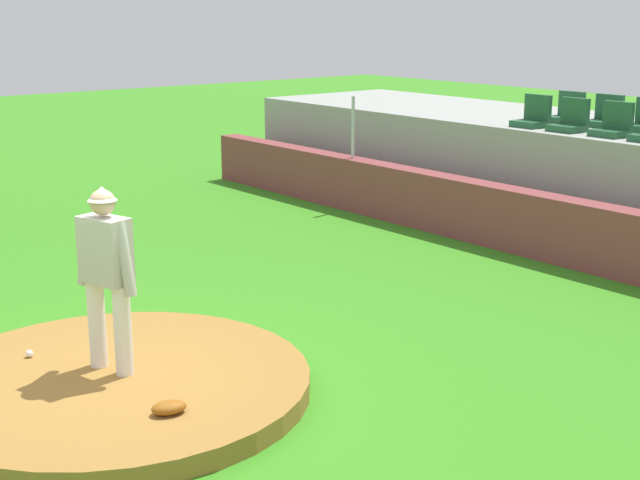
{
  "coord_description": "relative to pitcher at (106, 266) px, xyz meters",
  "views": [
    {
      "loc": [
        7.27,
        -3.42,
        3.49
      ],
      "look_at": [
        0.0,
        2.45,
        1.09
      ],
      "focal_mm": 50.88,
      "sensor_mm": 36.0,
      "label": 1
    }
  ],
  "objects": [
    {
      "name": "ground_plane",
      "position": [
        0.14,
        -0.05,
        -1.21
      ],
      "size": [
        60.0,
        60.0,
        0.0
      ],
      "primitive_type": "plane",
      "color": "#35861B"
    },
    {
      "name": "pitchers_mound",
      "position": [
        0.14,
        -0.05,
        -1.11
      ],
      "size": [
        3.63,
        3.63,
        0.19
      ],
      "primitive_type": "cylinder",
      "color": "olive",
      "rests_on": "ground_plane"
    },
    {
      "name": "pitcher",
      "position": [
        0.0,
        0.0,
        0.0
      ],
      "size": [
        0.76,
        0.38,
        1.75
      ],
      "rotation": [
        0.0,
        0.0,
        0.28
      ],
      "color": "white",
      "rests_on": "pitchers_mound"
    },
    {
      "name": "baseball",
      "position": [
        -0.79,
        -0.49,
        -0.98
      ],
      "size": [
        0.07,
        0.07,
        0.07
      ],
      "primitive_type": "sphere",
      "color": "white",
      "rests_on": "pitchers_mound"
    },
    {
      "name": "fielding_glove",
      "position": [
        1.17,
        -0.06,
        -0.96
      ],
      "size": [
        0.27,
        0.34,
        0.11
      ],
      "primitive_type": "ellipsoid",
      "rotation": [
        0.0,
        0.0,
        1.32
      ],
      "color": "#8F5113",
      "rests_on": "pitchers_mound"
    },
    {
      "name": "brick_barrier",
      "position": [
        0.14,
        6.95,
        -0.75
      ],
      "size": [
        17.35,
        0.4,
        0.92
      ],
      "primitive_type": "cube",
      "color": "brown",
      "rests_on": "ground_plane"
    },
    {
      "name": "fence_post_left",
      "position": [
        -4.57,
        6.95,
        0.25
      ],
      "size": [
        0.06,
        0.06,
        1.09
      ],
      "primitive_type": "cylinder",
      "color": "silver",
      "rests_on": "brick_barrier"
    },
    {
      "name": "stadium_chair_0",
      "position": [
        -1.63,
        8.16,
        0.61
      ],
      "size": [
        0.48,
        0.44,
        0.5
      ],
      "rotation": [
        0.0,
        0.0,
        3.14
      ],
      "color": "#225633",
      "rests_on": "bleacher_platform"
    },
    {
      "name": "stadium_chair_1",
      "position": [
        -0.93,
        8.16,
        0.61
      ],
      "size": [
        0.48,
        0.44,
        0.5
      ],
      "rotation": [
        0.0,
        0.0,
        3.14
      ],
      "color": "#225633",
      "rests_on": "bleacher_platform"
    },
    {
      "name": "stadium_chair_2",
      "position": [
        -0.19,
        8.19,
        0.61
      ],
      "size": [
        0.48,
        0.44,
        0.5
      ],
      "rotation": [
        0.0,
        0.0,
        3.14
      ],
      "color": "#225633",
      "rests_on": "bleacher_platform"
    },
    {
      "name": "stadium_chair_6",
      "position": [
        -1.64,
        9.06,
        0.61
      ],
      "size": [
        0.48,
        0.44,
        0.5
      ],
      "rotation": [
        0.0,
        0.0,
        3.14
      ],
      "color": "#225633",
      "rests_on": "bleacher_platform"
    },
    {
      "name": "stadium_chair_7",
      "position": [
        -0.93,
        9.07,
        0.61
      ],
      "size": [
        0.48,
        0.44,
        0.5
      ],
      "rotation": [
        0.0,
        0.0,
        3.14
      ],
      "color": "#225633",
      "rests_on": "bleacher_platform"
    }
  ]
}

